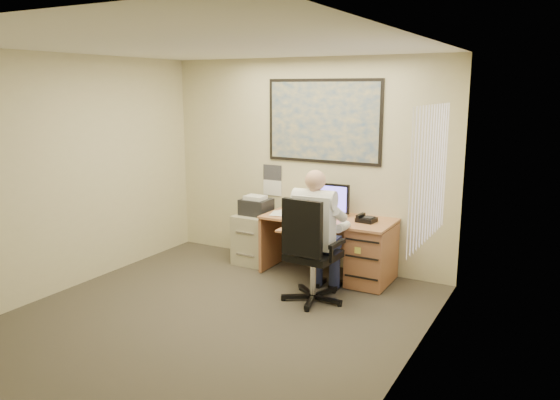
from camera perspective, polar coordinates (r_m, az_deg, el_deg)
The scene contains 8 objects.
room_shell at distance 5.27m, azimuth -8.06°, elevation 0.95°, with size 4.00×4.50×2.70m.
desk at distance 6.73m, azimuth 7.70°, elevation -4.64°, with size 1.60×0.97×1.14m.
world_map at distance 7.00m, azimuth 4.55°, elevation 8.20°, with size 1.56×0.03×1.06m, color #1E4C93.
wall_calendar at distance 7.44m, azimuth -0.81°, elevation 2.08°, with size 0.28×0.01×0.42m, color white.
window_blinds at distance 5.13m, azimuth 15.53°, elevation 2.61°, with size 0.06×1.40×1.30m, color beige, non-canonical shape.
filing_cabinet at distance 7.35m, azimuth -2.48°, elevation -3.53°, with size 0.48×0.57×0.92m.
office_chair at distance 6.02m, azimuth 3.29°, elevation -7.51°, with size 0.75×0.75×1.18m.
person at distance 5.98m, azimuth 3.66°, elevation -3.78°, with size 0.60×0.86×1.46m, color white, non-canonical shape.
Camera 1 is at (3.11, -4.14, 2.32)m, focal length 35.00 mm.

